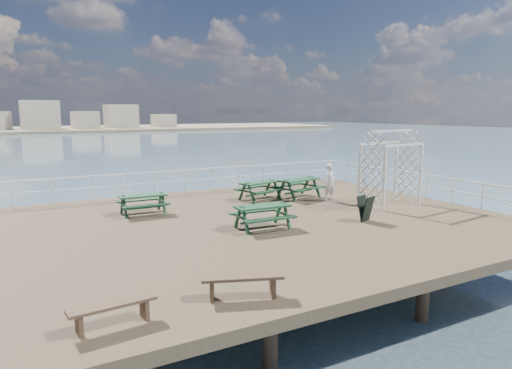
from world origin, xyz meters
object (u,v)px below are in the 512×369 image
object	(u,v)px
trellis_arbor	(391,172)
picnic_table_a	(143,200)
picnic_table_b	(260,187)
flat_bench_near	(242,281)
flat_bench_far	(113,309)
person	(330,182)
picnic_table_c	(299,184)
picnic_table_d	(263,212)

from	to	relation	value
trellis_arbor	picnic_table_a	bearing A→B (deg)	154.19
picnic_table_a	trellis_arbor	bearing A→B (deg)	-17.75
picnic_table_b	picnic_table_a	bearing A→B (deg)	170.81
picnic_table_a	picnic_table_b	world-z (taller)	picnic_table_b
picnic_table_a	flat_bench_near	distance (m)	8.84
trellis_arbor	flat_bench_near	bearing A→B (deg)	-156.84
flat_bench_far	trellis_arbor	bearing A→B (deg)	18.77
person	picnic_table_b	bearing A→B (deg)	141.03
picnic_table_b	person	xyz separation A→B (m)	(2.48, -1.78, 0.25)
picnic_table_b	picnic_table_c	xyz separation A→B (m)	(1.75, -0.47, 0.04)
picnic_table_b	picnic_table_c	distance (m)	1.82
person	flat_bench_far	bearing A→B (deg)	-148.57
picnic_table_c	person	xyz separation A→B (m)	(0.72, -1.31, 0.20)
picnic_table_b	trellis_arbor	distance (m)	5.57
picnic_table_d	trellis_arbor	bearing A→B (deg)	9.19
flat_bench_near	picnic_table_a	bearing A→B (deg)	108.70
picnic_table_c	flat_bench_near	world-z (taller)	picnic_table_c
picnic_table_d	flat_bench_near	world-z (taller)	picnic_table_d
picnic_table_b	trellis_arbor	size ratio (longest dim) A/B	0.68
trellis_arbor	person	size ratio (longest dim) A/B	1.90
picnic_table_d	flat_bench_near	distance (m)	5.75
flat_bench_near	picnic_table_d	bearing A→B (deg)	76.69
picnic_table_a	picnic_table_c	world-z (taller)	picnic_table_c
picnic_table_b	picnic_table_d	size ratio (longest dim) A/B	1.12
flat_bench_far	trellis_arbor	distance (m)	13.57
picnic_table_a	picnic_table_d	size ratio (longest dim) A/B	0.94
person	picnic_table_c	bearing A→B (deg)	115.60
picnic_table_d	picnic_table_c	bearing A→B (deg)	46.25
picnic_table_a	picnic_table_d	bearing A→B (deg)	-52.84
picnic_table_a	flat_bench_near	bearing A→B (deg)	-90.35
picnic_table_c	picnic_table_d	world-z (taller)	picnic_table_c
trellis_arbor	flat_bench_far	bearing A→B (deg)	-162.37
picnic_table_b	flat_bench_far	size ratio (longest dim) A/B	1.33
flat_bench_near	trellis_arbor	size ratio (longest dim) A/B	0.56
picnic_table_a	picnic_table_b	distance (m)	5.34
picnic_table_c	flat_bench_far	bearing A→B (deg)	-152.09
flat_bench_far	trellis_arbor	size ratio (longest dim) A/B	0.52
picnic_table_c	picnic_table_d	distance (m)	5.77
picnic_table_a	flat_bench_far	xyz separation A→B (m)	(-2.95, -8.83, -0.20)
picnic_table_c	trellis_arbor	world-z (taller)	trellis_arbor
picnic_table_a	person	size ratio (longest dim) A/B	1.08
picnic_table_a	picnic_table_c	size ratio (longest dim) A/B	0.78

